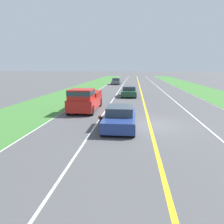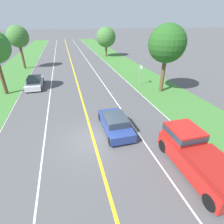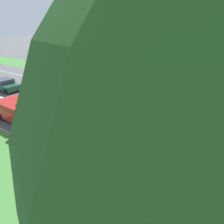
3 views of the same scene
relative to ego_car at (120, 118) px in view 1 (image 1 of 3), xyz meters
name	(u,v)px [view 1 (image 1 of 3)]	position (x,y,z in m)	size (l,w,h in m)	color
ground_plane	(150,125)	(-1.91, -0.83, -0.62)	(400.00, 400.00, 0.00)	#4C4C4F
centre_divider_line	(150,125)	(-1.91, -0.83, -0.62)	(0.18, 160.00, 0.01)	yellow
lane_edge_line_right	(47,122)	(5.09, -0.83, -0.62)	(0.14, 160.00, 0.01)	white
lane_dash_same_dir	(97,123)	(1.59, -0.83, -0.62)	(0.10, 160.00, 0.01)	white
lane_dash_oncoming	(205,126)	(-5.41, -0.83, -0.62)	(0.10, 160.00, 0.01)	white
grass_verge_right	(6,121)	(8.09, -0.83, -0.61)	(6.00, 160.00, 0.03)	#3D7533
ego_car	(120,118)	(0.00, 0.00, 0.00)	(1.91, 4.45, 1.33)	navy
dog	(101,119)	(1.17, 0.09, -0.10)	(0.30, 1.19, 0.83)	brown
pickup_truck	(85,99)	(3.35, -5.10, 0.38)	(2.12, 5.35, 2.00)	red
car_trailing_near	(129,92)	(-0.22, -15.12, -0.01)	(1.91, 4.38, 1.29)	#1E472D
car_trailing_mid	(116,81)	(3.17, -35.63, 0.02)	(1.89, 4.63, 1.38)	#51565B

